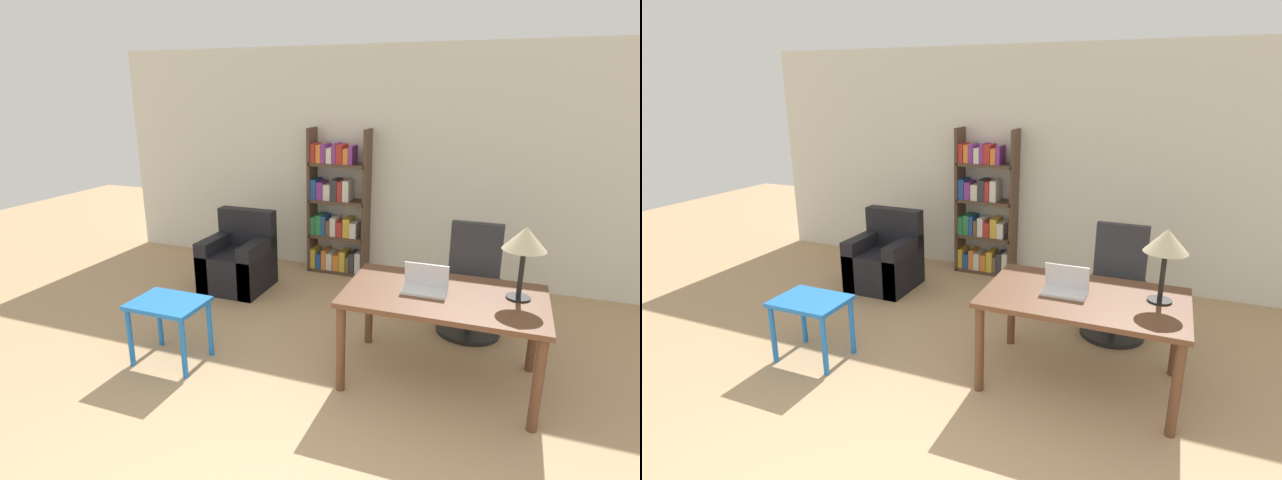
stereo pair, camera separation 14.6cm
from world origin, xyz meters
The scene contains 8 objects.
wall_back centered at (0.00, 4.53, 1.35)m, with size 8.00×0.06×2.70m.
desk centered at (0.62, 2.29, 0.64)m, with size 1.48×0.92×0.74m.
laptop centered at (0.47, 2.29, 0.78)m, with size 0.33×0.20×0.21m.
table_lamp centered at (1.14, 2.39, 1.18)m, with size 0.31×0.31×0.55m.
office_chair centered at (0.76, 3.28, 0.44)m, with size 0.59×0.59×1.02m.
side_table_blue centered at (-1.53, 1.79, 0.44)m, with size 0.59×0.45×0.54m.
armchair centered at (-1.82, 3.44, 0.30)m, with size 0.69×0.69×0.88m.
bookshelf centered at (-0.95, 4.34, 0.77)m, with size 0.73×0.28×1.77m.
Camera 2 is at (1.11, -1.24, 2.21)m, focal length 28.00 mm.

